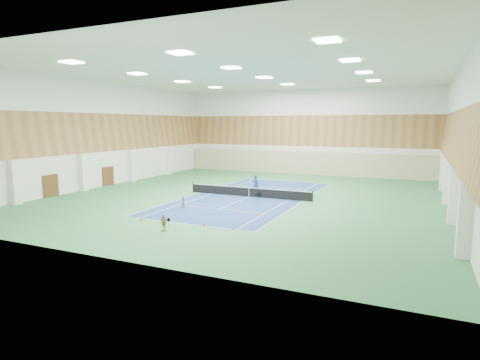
% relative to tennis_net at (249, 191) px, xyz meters
% --- Properties ---
extents(ground, '(40.00, 40.00, 0.00)m').
position_rel_tennis_net_xyz_m(ground, '(0.00, 0.00, -0.55)').
color(ground, '#317242').
rests_on(ground, ground).
extents(room_shell, '(36.00, 40.00, 12.00)m').
position_rel_tennis_net_xyz_m(room_shell, '(0.00, 0.00, 5.45)').
color(room_shell, white).
rests_on(room_shell, ground).
extents(wood_cladding, '(36.00, 40.00, 8.00)m').
position_rel_tennis_net_xyz_m(wood_cladding, '(0.00, 0.00, 7.45)').
color(wood_cladding, '#A06B3B').
rests_on(wood_cladding, room_shell).
extents(ceiling_light_grid, '(21.40, 25.40, 0.06)m').
position_rel_tennis_net_xyz_m(ceiling_light_grid, '(0.00, 0.00, 11.37)').
color(ceiling_light_grid, white).
rests_on(ceiling_light_grid, room_shell).
extents(court_surface, '(10.97, 23.77, 0.01)m').
position_rel_tennis_net_xyz_m(court_surface, '(0.00, 0.00, -0.55)').
color(court_surface, navy).
rests_on(court_surface, ground).
extents(tennis_balls_scatter, '(10.57, 22.77, 0.07)m').
position_rel_tennis_net_xyz_m(tennis_balls_scatter, '(0.00, 0.00, -0.50)').
color(tennis_balls_scatter, '#B6CC22').
rests_on(tennis_balls_scatter, ground).
extents(tennis_net, '(12.80, 0.10, 1.10)m').
position_rel_tennis_net_xyz_m(tennis_net, '(0.00, 0.00, 0.00)').
color(tennis_net, black).
rests_on(tennis_net, ground).
extents(back_curtain, '(35.40, 0.16, 3.20)m').
position_rel_tennis_net_xyz_m(back_curtain, '(0.00, 19.75, 1.05)').
color(back_curtain, '#C6B793').
rests_on(back_curtain, ground).
extents(door_left_a, '(0.08, 1.80, 2.20)m').
position_rel_tennis_net_xyz_m(door_left_a, '(-17.92, -8.00, 0.55)').
color(door_left_a, '#593319').
rests_on(door_left_a, ground).
extents(door_left_b, '(0.08, 1.80, 2.20)m').
position_rel_tennis_net_xyz_m(door_left_b, '(-17.92, 0.00, 0.55)').
color(door_left_b, '#593319').
rests_on(door_left_b, ground).
extents(coach, '(0.77, 0.55, 1.95)m').
position_rel_tennis_net_xyz_m(coach, '(-0.04, 1.91, 0.43)').
color(coach, navy).
rests_on(coach, ground).
extents(child_court, '(0.59, 0.53, 1.02)m').
position_rel_tennis_net_xyz_m(child_court, '(-3.04, -7.25, -0.04)').
color(child_court, gray).
rests_on(child_court, ground).
extents(child_apron, '(0.72, 0.39, 1.16)m').
position_rel_tennis_net_xyz_m(child_apron, '(-0.21, -14.18, 0.03)').
color(child_apron, '#9D805A').
rests_on(child_apron, ground).
extents(ball_cart, '(0.57, 0.57, 0.83)m').
position_rel_tennis_net_xyz_m(ball_cart, '(1.74, -1.95, -0.13)').
color(ball_cart, black).
rests_on(ball_cart, ground).
extents(cone_svc_a, '(0.21, 0.21, 0.23)m').
position_rel_tennis_net_xyz_m(cone_svc_a, '(-3.37, -6.81, -0.43)').
color(cone_svc_a, '#F05B0C').
rests_on(cone_svc_a, ground).
extents(cone_svc_b, '(0.18, 0.18, 0.20)m').
position_rel_tennis_net_xyz_m(cone_svc_b, '(-1.43, -5.87, -0.45)').
color(cone_svc_b, orange).
rests_on(cone_svc_b, ground).
extents(cone_svc_c, '(0.21, 0.21, 0.23)m').
position_rel_tennis_net_xyz_m(cone_svc_c, '(1.79, -6.25, -0.43)').
color(cone_svc_c, orange).
rests_on(cone_svc_c, ground).
extents(cone_svc_d, '(0.19, 0.19, 0.21)m').
position_rel_tennis_net_xyz_m(cone_svc_d, '(3.97, -6.89, -0.45)').
color(cone_svc_d, '#FC520D').
rests_on(cone_svc_d, ground).
extents(cone_base_a, '(0.22, 0.22, 0.25)m').
position_rel_tennis_net_xyz_m(cone_base_a, '(-3.41, -12.45, -0.43)').
color(cone_base_a, '#DF4A0B').
rests_on(cone_base_a, ground).
extents(cone_base_b, '(0.21, 0.21, 0.24)m').
position_rel_tennis_net_xyz_m(cone_base_b, '(-1.61, -12.38, -0.43)').
color(cone_base_b, orange).
rests_on(cone_base_b, ground).
extents(cone_base_c, '(0.20, 0.20, 0.22)m').
position_rel_tennis_net_xyz_m(cone_base_c, '(1.63, -11.89, -0.44)').
color(cone_base_c, '#EA460C').
rests_on(cone_base_c, ground).
extents(cone_base_d, '(0.18, 0.18, 0.20)m').
position_rel_tennis_net_xyz_m(cone_base_d, '(3.91, -11.94, -0.45)').
color(cone_base_d, '#EA550C').
rests_on(cone_base_d, ground).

